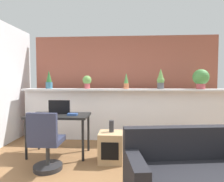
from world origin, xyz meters
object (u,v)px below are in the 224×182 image
potted_plant_2 (126,81)px  potted_plant_3 (161,79)px  book_on_desk (72,114)px  side_cube_shelf (111,147)px  couch (195,177)px  desk (59,119)px  office_chair (46,146)px  potted_plant_0 (49,80)px  vase_on_shelf (111,126)px  potted_plant_1 (87,81)px  potted_plant_4 (201,78)px  tv_monitor (59,107)px

potted_plant_2 → potted_plant_3: (0.77, 0.04, 0.05)m
potted_plant_2 → book_on_desk: potted_plant_2 is taller
side_cube_shelf → couch: couch is taller
desk → office_chair: bearing=-87.7°
desk → potted_plant_0: bearing=120.1°
potted_plant_2 → vase_on_shelf: size_ratio=1.84×
potted_plant_0 → potted_plant_3: (2.55, 0.03, 0.02)m
book_on_desk → couch: bearing=-34.6°
potted_plant_1 → potted_plant_3: bearing=0.0°
potted_plant_3 → potted_plant_4: size_ratio=1.04×
potted_plant_2 → desk: potted_plant_2 is taller
book_on_desk → potted_plant_3: bearing=30.8°
potted_plant_1 → potted_plant_4: 2.55m
potted_plant_2 → couch: (0.77, -2.19, -1.07)m
potted_plant_3 → couch: size_ratio=0.28×
potted_plant_1 → vase_on_shelf: size_ratio=1.53×
potted_plant_3 → potted_plant_1: bearing=-180.0°
desk → tv_monitor: bearing=100.9°
vase_on_shelf → tv_monitor: bearing=163.9°
potted_plant_0 → vase_on_shelf: potted_plant_0 is taller
potted_plant_0 → vase_on_shelf: (1.53, -1.15, -0.78)m
desk → office_chair: (0.03, -0.65, -0.28)m
tv_monitor → couch: size_ratio=0.24×
potted_plant_1 → desk: size_ratio=0.27×
desk → couch: size_ratio=0.67×
tv_monitor → potted_plant_2: bearing=34.0°
potted_plant_1 → potted_plant_3: size_ratio=0.66×
office_chair → couch: office_chair is taller
potted_plant_3 → tv_monitor: size_ratio=1.14×
potted_plant_3 → desk: 2.35m
office_chair → potted_plant_4: bearing=29.8°
potted_plant_3 → side_cube_shelf: bearing=-130.4°
desk → tv_monitor: size_ratio=2.76×
potted_plant_0 → potted_plant_1: 0.88m
office_chair → tv_monitor: bearing=93.2°
potted_plant_2 → couch: 2.55m
potted_plant_3 → side_cube_shelf: 1.97m
tv_monitor → couch: tv_monitor is taller
book_on_desk → couch: size_ratio=0.11×
potted_plant_0 → book_on_desk: (0.82, -1.00, -0.61)m
potted_plant_3 → potted_plant_4: bearing=1.0°
potted_plant_1 → side_cube_shelf: (0.63, -1.21, -1.11)m
desk → vase_on_shelf: 1.01m
vase_on_shelf → couch: couch is taller
potted_plant_3 → book_on_desk: bearing=-149.2°
desk → tv_monitor: 0.23m
potted_plant_2 → tv_monitor: bearing=-146.0°
potted_plant_0 → couch: (2.55, -2.20, -1.09)m
tv_monitor → office_chair: size_ratio=0.44×
potted_plant_3 → couch: potted_plant_3 is taller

